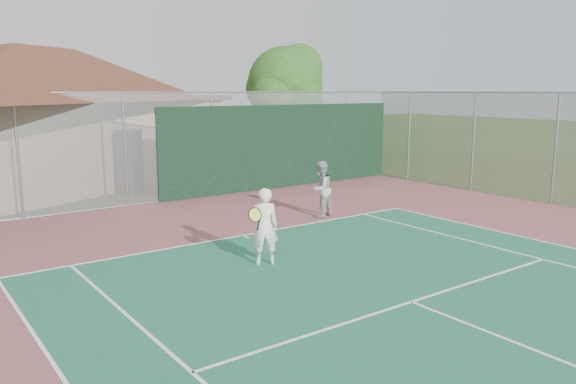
# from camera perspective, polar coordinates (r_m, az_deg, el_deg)

# --- Properties ---
(back_fence) EXTENTS (20.08, 0.11, 3.53)m
(back_fence) POSITION_cam_1_polar(r_m,az_deg,el_deg) (19.08, -7.37, 4.51)
(back_fence) COLOR gray
(back_fence) RESTS_ON ground
(side_fence_right) EXTENTS (0.08, 9.00, 3.50)m
(side_fence_right) POSITION_cam_1_polar(r_m,az_deg,el_deg) (21.00, 18.31, 4.83)
(side_fence_right) COLOR gray
(side_fence_right) RESTS_ON ground
(clubhouse) EXTENTS (16.64, 14.24, 6.07)m
(clubhouse) POSITION_cam_1_polar(r_m,az_deg,el_deg) (23.64, -24.61, 8.21)
(clubhouse) COLOR tan
(clubhouse) RESTS_ON ground
(tree) EXTENTS (4.06, 3.84, 5.66)m
(tree) POSITION_cam_1_polar(r_m,az_deg,el_deg) (26.06, -0.12, 10.64)
(tree) COLOR #392214
(tree) RESTS_ON ground
(player_white_front) EXTENTS (0.92, 0.71, 1.60)m
(player_white_front) POSITION_cam_1_polar(r_m,az_deg,el_deg) (11.50, -2.46, -3.57)
(player_white_front) COLOR white
(player_white_front) RESTS_ON ground
(player_grey_back) EXTENTS (0.93, 0.82, 1.59)m
(player_grey_back) POSITION_cam_1_polar(r_m,az_deg,el_deg) (15.86, 3.34, 0.22)
(player_grey_back) COLOR #A3A6A9
(player_grey_back) RESTS_ON ground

